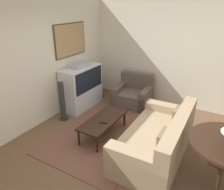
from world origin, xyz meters
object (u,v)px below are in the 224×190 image
(armchair, at_px, (133,95))
(speaker_tower_right, at_px, (100,82))
(speaker_tower_left, at_px, (63,102))
(tv, at_px, (82,87))
(coffee_table, at_px, (103,121))
(couch, at_px, (158,140))

(armchair, bearing_deg, speaker_tower_right, 174.36)
(speaker_tower_left, bearing_deg, tv, 3.12)
(tv, relative_size, coffee_table, 0.99)
(coffee_table, height_order, speaker_tower_left, speaker_tower_left)
(armchair, distance_m, speaker_tower_right, 1.08)
(armchair, relative_size, coffee_table, 0.83)
(tv, distance_m, speaker_tower_right, 0.81)
(speaker_tower_left, bearing_deg, speaker_tower_right, 0.00)
(armchair, bearing_deg, couch, -58.61)
(armchair, bearing_deg, coffee_table, -91.84)
(coffee_table, bearing_deg, armchair, 3.82)
(speaker_tower_left, bearing_deg, couch, -92.82)
(couch, bearing_deg, coffee_table, -92.37)
(couch, distance_m, coffee_table, 1.19)
(armchair, xyz_separation_m, coffee_table, (-1.70, -0.11, 0.08))
(coffee_table, distance_m, speaker_tower_left, 1.18)
(speaker_tower_right, bearing_deg, tv, 176.88)
(tv, xyz_separation_m, couch, (-0.92, -2.40, -0.26))
(coffee_table, xyz_separation_m, speaker_tower_right, (1.70, 1.18, 0.10))
(couch, relative_size, speaker_tower_left, 2.15)
(speaker_tower_right, bearing_deg, coffee_table, -145.32)
(tv, distance_m, coffee_table, 1.53)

